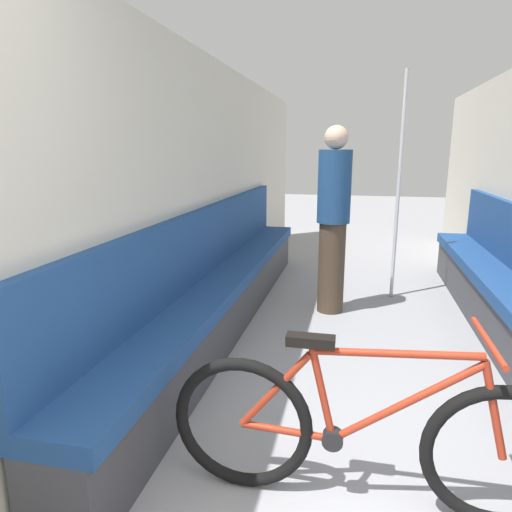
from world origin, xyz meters
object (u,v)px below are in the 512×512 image
bench_seat_row_left (223,288)px  grab_pole_near (398,191)px  bicycle (364,435)px  passenger_standing (333,219)px

bench_seat_row_left → grab_pole_near: size_ratio=2.09×
bench_seat_row_left → grab_pole_near: grab_pole_near is taller
bench_seat_row_left → bicycle: 2.17m
bicycle → grab_pole_near: size_ratio=0.75×
passenger_standing → bench_seat_row_left: bearing=-123.3°
bench_seat_row_left → passenger_standing: size_ratio=2.74×
grab_pole_near → passenger_standing: 0.87m
grab_pole_near → passenger_standing: (-0.60, -0.59, -0.21)m
bicycle → passenger_standing: size_ratio=0.99×
bicycle → bench_seat_row_left: bearing=112.9°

